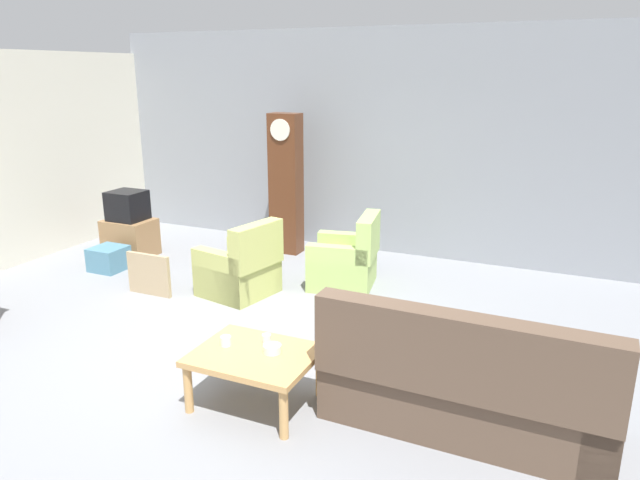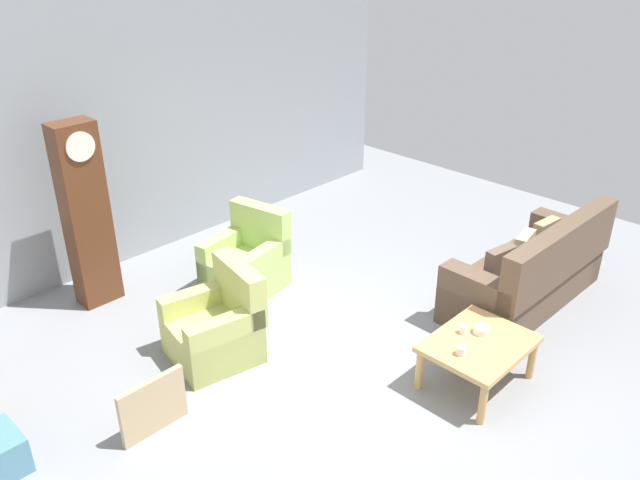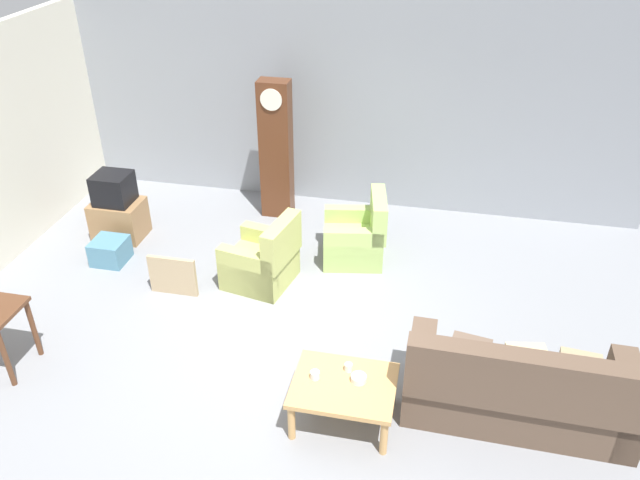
{
  "view_description": "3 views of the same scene",
  "coord_description": "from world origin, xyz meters",
  "px_view_note": "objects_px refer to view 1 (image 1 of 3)",
  "views": [
    {
      "loc": [
        2.84,
        -4.5,
        2.62
      ],
      "look_at": [
        0.5,
        0.74,
        0.94
      ],
      "focal_mm": 32.7,
      "sensor_mm": 36.0,
      "label": 1
    },
    {
      "loc": [
        -3.7,
        -3.13,
        3.83
      ],
      "look_at": [
        0.22,
        0.67,
        1.08
      ],
      "focal_mm": 36.05,
      "sensor_mm": 36.0,
      "label": 2
    },
    {
      "loc": [
        1.32,
        -5.1,
        4.63
      ],
      "look_at": [
        0.06,
        0.87,
        0.89
      ],
      "focal_mm": 35.42,
      "sensor_mm": 36.0,
      "label": 3
    }
  ],
  "objects_px": {
    "couch_floral": "(464,386)",
    "coffee_table_wood": "(255,360)",
    "cup_blue_rimmed": "(226,341)",
    "bowl_white_stacked": "(272,349)",
    "armchair_olive_near": "(241,270)",
    "framed_picture_leaning": "(149,274)",
    "storage_box_blue": "(109,258)",
    "armchair_olive_far": "(346,262)",
    "grandfather_clock": "(286,184)",
    "tv_crt": "(127,206)",
    "tv_stand_cabinet": "(130,238)",
    "cup_white_porcelain": "(267,339)"
  },
  "relations": [
    {
      "from": "couch_floral",
      "to": "coffee_table_wood",
      "type": "height_order",
      "value": "couch_floral"
    },
    {
      "from": "cup_blue_rimmed",
      "to": "couch_floral",
      "type": "bearing_deg",
      "value": 9.97
    },
    {
      "from": "coffee_table_wood",
      "to": "bowl_white_stacked",
      "type": "height_order",
      "value": "bowl_white_stacked"
    },
    {
      "from": "couch_floral",
      "to": "armchair_olive_near",
      "type": "xyz_separation_m",
      "value": [
        -2.98,
        1.68,
        -0.05
      ]
    },
    {
      "from": "framed_picture_leaning",
      "to": "storage_box_blue",
      "type": "bearing_deg",
      "value": 155.77
    },
    {
      "from": "storage_box_blue",
      "to": "armchair_olive_far",
      "type": "bearing_deg",
      "value": 13.41
    },
    {
      "from": "armchair_olive_near",
      "to": "armchair_olive_far",
      "type": "bearing_deg",
      "value": 37.2
    },
    {
      "from": "bowl_white_stacked",
      "to": "grandfather_clock",
      "type": "bearing_deg",
      "value": 115.65
    },
    {
      "from": "grandfather_clock",
      "to": "tv_crt",
      "type": "distance_m",
      "value": 2.3
    },
    {
      "from": "armchair_olive_near",
      "to": "coffee_table_wood",
      "type": "bearing_deg",
      "value": -55.77
    },
    {
      "from": "couch_floral",
      "to": "armchair_olive_near",
      "type": "bearing_deg",
      "value": 150.52
    },
    {
      "from": "framed_picture_leaning",
      "to": "cup_blue_rimmed",
      "type": "distance_m",
      "value": 2.63
    },
    {
      "from": "tv_stand_cabinet",
      "to": "cup_white_porcelain",
      "type": "bearing_deg",
      "value": -34.44
    },
    {
      "from": "cup_blue_rimmed",
      "to": "bowl_white_stacked",
      "type": "height_order",
      "value": "cup_blue_rimmed"
    },
    {
      "from": "cup_white_porcelain",
      "to": "grandfather_clock",
      "type": "bearing_deg",
      "value": 114.87
    },
    {
      "from": "armchair_olive_far",
      "to": "tv_crt",
      "type": "bearing_deg",
      "value": -177.86
    },
    {
      "from": "grandfather_clock",
      "to": "cup_blue_rimmed",
      "type": "distance_m",
      "value": 4.06
    },
    {
      "from": "storage_box_blue",
      "to": "bowl_white_stacked",
      "type": "height_order",
      "value": "bowl_white_stacked"
    },
    {
      "from": "grandfather_clock",
      "to": "tv_stand_cabinet",
      "type": "bearing_deg",
      "value": -151.28
    },
    {
      "from": "coffee_table_wood",
      "to": "bowl_white_stacked",
      "type": "bearing_deg",
      "value": 25.65
    },
    {
      "from": "cup_white_porcelain",
      "to": "cup_blue_rimmed",
      "type": "distance_m",
      "value": 0.33
    },
    {
      "from": "couch_floral",
      "to": "framed_picture_leaning",
      "type": "xyz_separation_m",
      "value": [
        -3.98,
        1.22,
        -0.1
      ]
    },
    {
      "from": "armchair_olive_near",
      "to": "storage_box_blue",
      "type": "relative_size",
      "value": 2.17
    },
    {
      "from": "storage_box_blue",
      "to": "framed_picture_leaning",
      "type": "bearing_deg",
      "value": -24.23
    },
    {
      "from": "armchair_olive_near",
      "to": "coffee_table_wood",
      "type": "height_order",
      "value": "armchair_olive_near"
    },
    {
      "from": "armchair_olive_far",
      "to": "cup_white_porcelain",
      "type": "xyz_separation_m",
      "value": [
        0.34,
        -2.65,
        0.19
      ]
    },
    {
      "from": "tv_stand_cabinet",
      "to": "bowl_white_stacked",
      "type": "relative_size",
      "value": 4.69
    },
    {
      "from": "tv_crt",
      "to": "cup_white_porcelain",
      "type": "xyz_separation_m",
      "value": [
        3.68,
        -2.52,
        -0.25
      ]
    },
    {
      "from": "armchair_olive_far",
      "to": "coffee_table_wood",
      "type": "bearing_deg",
      "value": -83.39
    },
    {
      "from": "framed_picture_leaning",
      "to": "cup_blue_rimmed",
      "type": "xyz_separation_m",
      "value": [
        2.11,
        -1.55,
        0.24
      ]
    },
    {
      "from": "grandfather_clock",
      "to": "storage_box_blue",
      "type": "distance_m",
      "value": 2.66
    },
    {
      "from": "coffee_table_wood",
      "to": "cup_blue_rimmed",
      "type": "height_order",
      "value": "cup_blue_rimmed"
    },
    {
      "from": "tv_crt",
      "to": "bowl_white_stacked",
      "type": "height_order",
      "value": "tv_crt"
    },
    {
      "from": "bowl_white_stacked",
      "to": "tv_stand_cabinet",
      "type": "bearing_deg",
      "value": 145.18
    },
    {
      "from": "storage_box_blue",
      "to": "cup_white_porcelain",
      "type": "xyz_separation_m",
      "value": [
        3.5,
        -1.89,
        0.34
      ]
    },
    {
      "from": "coffee_table_wood",
      "to": "storage_box_blue",
      "type": "xyz_separation_m",
      "value": [
        -3.49,
        2.07,
        -0.23
      ]
    },
    {
      "from": "armchair_olive_near",
      "to": "cup_blue_rimmed",
      "type": "xyz_separation_m",
      "value": [
        1.1,
        -2.01,
        0.19
      ]
    },
    {
      "from": "storage_box_blue",
      "to": "coffee_table_wood",
      "type": "bearing_deg",
      "value": -30.61
    },
    {
      "from": "grandfather_clock",
      "to": "coffee_table_wood",
      "type": "bearing_deg",
      "value": -66.3
    },
    {
      "from": "couch_floral",
      "to": "tv_stand_cabinet",
      "type": "distance_m",
      "value": 5.77
    },
    {
      "from": "armchair_olive_near",
      "to": "grandfather_clock",
      "type": "relative_size",
      "value": 0.45
    },
    {
      "from": "framed_picture_leaning",
      "to": "tv_stand_cabinet",
      "type": "bearing_deg",
      "value": 138.59
    },
    {
      "from": "coffee_table_wood",
      "to": "cup_blue_rimmed",
      "type": "distance_m",
      "value": 0.3
    },
    {
      "from": "framed_picture_leaning",
      "to": "cup_blue_rimmed",
      "type": "relative_size",
      "value": 6.94
    },
    {
      "from": "couch_floral",
      "to": "coffee_table_wood",
      "type": "distance_m",
      "value": 1.63
    },
    {
      "from": "grandfather_clock",
      "to": "cup_white_porcelain",
      "type": "relative_size",
      "value": 24.9
    },
    {
      "from": "couch_floral",
      "to": "cup_blue_rimmed",
      "type": "relative_size",
      "value": 24.48
    },
    {
      "from": "grandfather_clock",
      "to": "storage_box_blue",
      "type": "bearing_deg",
      "value": -136.64
    },
    {
      "from": "armchair_olive_far",
      "to": "framed_picture_leaning",
      "type": "xyz_separation_m",
      "value": [
        -2.06,
        -1.25,
        -0.05
      ]
    },
    {
      "from": "tv_stand_cabinet",
      "to": "storage_box_blue",
      "type": "xyz_separation_m",
      "value": [
        0.17,
        -0.63,
        -0.11
      ]
    }
  ]
}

